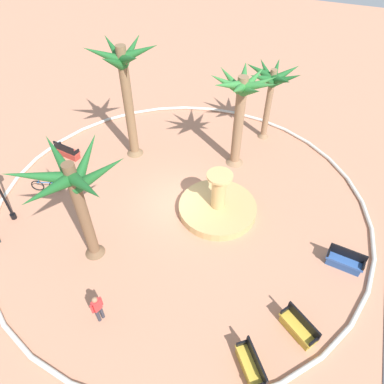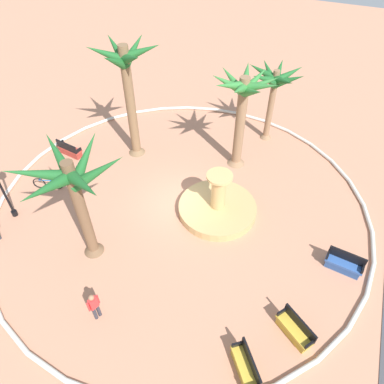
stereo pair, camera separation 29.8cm
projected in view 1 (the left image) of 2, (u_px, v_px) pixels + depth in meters
ground_plane at (181, 203)px, 18.86m from camera, size 80.00×80.00×0.00m
plaza_curb at (181, 202)px, 18.79m from camera, size 19.59×19.59×0.20m
fountain at (218, 206)px, 18.20m from camera, size 4.05×4.05×2.53m
palm_tree_near_fountain at (74, 189)px, 13.64m from camera, size 4.61×4.43×5.64m
palm_tree_by_curb at (272, 83)px, 20.65m from camera, size 3.42×3.51×4.90m
palm_tree_mid_plaza at (125, 81)px, 18.65m from camera, size 3.69×3.68×6.97m
palm_tree_far_side at (241, 100)px, 18.38m from camera, size 3.67×3.62×5.79m
bench_east at (250, 366)px, 12.52m from camera, size 1.55×1.41×1.00m
bench_west at (298, 328)px, 13.53m from camera, size 1.31×1.60×1.00m
bench_north at (68, 152)px, 21.52m from camera, size 0.70×1.65×1.00m
bench_southeast at (345, 262)px, 15.73m from camera, size 0.66×1.64×1.00m
bicycle_red_frame at (46, 186)px, 19.29m from camera, size 0.69×1.63×0.94m
person_cyclist_photo at (98, 308)px, 13.56m from camera, size 0.51×0.29×1.59m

